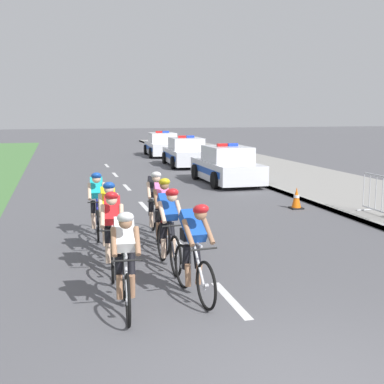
% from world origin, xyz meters
% --- Properties ---
extents(sidewalk_slab, '(4.96, 60.00, 0.12)m').
position_xyz_m(sidewalk_slab, '(7.53, 14.00, 0.06)').
color(sidewalk_slab, gray).
rests_on(sidewalk_slab, ground).
extents(kerb_edge, '(0.16, 60.00, 0.13)m').
position_xyz_m(kerb_edge, '(5.13, 14.00, 0.07)').
color(kerb_edge, '#9E9E99').
rests_on(kerb_edge, ground).
extents(lane_markings_centre, '(0.14, 25.60, 0.01)m').
position_xyz_m(lane_markings_centre, '(0.00, 10.76, 0.00)').
color(lane_markings_centre, white).
rests_on(lane_markings_centre, ground).
extents(cyclist_lead, '(0.44, 1.72, 1.56)m').
position_xyz_m(cyclist_lead, '(-1.61, 2.68, 0.79)').
color(cyclist_lead, black).
rests_on(cyclist_lead, ground).
extents(cyclist_second, '(0.45, 1.72, 1.56)m').
position_xyz_m(cyclist_second, '(-0.52, 2.96, 0.79)').
color(cyclist_second, black).
rests_on(cyclist_second, ground).
extents(cyclist_third, '(0.46, 1.72, 1.56)m').
position_xyz_m(cyclist_third, '(-1.60, 4.48, 0.79)').
color(cyclist_third, black).
rests_on(cyclist_third, ground).
extents(cyclist_fourth, '(0.42, 1.72, 1.56)m').
position_xyz_m(cyclist_fourth, '(-0.58, 4.56, 0.79)').
color(cyclist_fourth, black).
rests_on(cyclist_fourth, ground).
extents(cyclist_fifth, '(0.42, 1.72, 1.56)m').
position_xyz_m(cyclist_fifth, '(-1.54, 5.67, 0.79)').
color(cyclist_fifth, black).
rests_on(cyclist_fifth, ground).
extents(cyclist_sixth, '(0.43, 1.72, 1.56)m').
position_xyz_m(cyclist_sixth, '(-0.41, 5.94, 0.79)').
color(cyclist_sixth, black).
rests_on(cyclist_sixth, ground).
extents(cyclist_seventh, '(0.43, 1.72, 1.56)m').
position_xyz_m(cyclist_seventh, '(-1.66, 7.26, 0.79)').
color(cyclist_seventh, black).
rests_on(cyclist_seventh, ground).
extents(cyclist_eighth, '(0.44, 1.72, 1.56)m').
position_xyz_m(cyclist_eighth, '(-0.35, 7.07, 0.79)').
color(cyclist_eighth, black).
rests_on(cyclist_eighth, ground).
extents(police_car_nearest, '(2.02, 4.41, 1.59)m').
position_xyz_m(police_car_nearest, '(4.00, 14.89, 0.68)').
color(police_car_nearest, silver).
rests_on(police_car_nearest, ground).
extents(police_car_second, '(2.16, 4.48, 1.59)m').
position_xyz_m(police_car_second, '(4.00, 21.55, 0.68)').
color(police_car_second, silver).
rests_on(police_car_second, ground).
extents(police_car_third, '(2.17, 4.48, 1.59)m').
position_xyz_m(police_car_third, '(4.00, 27.75, 0.68)').
color(police_car_third, white).
rests_on(police_car_third, ground).
extents(traffic_cone_far, '(0.36, 0.36, 0.64)m').
position_xyz_m(traffic_cone_far, '(4.28, 9.25, 0.31)').
color(traffic_cone_far, black).
rests_on(traffic_cone_far, ground).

